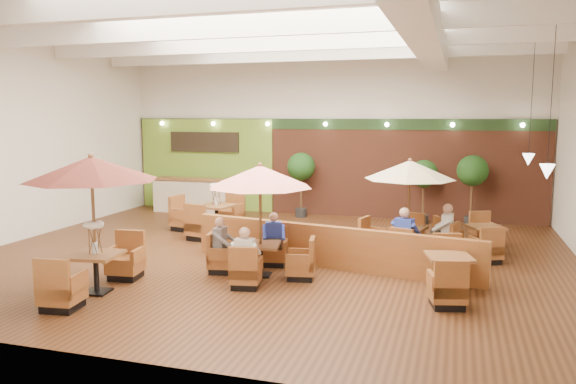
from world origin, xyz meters
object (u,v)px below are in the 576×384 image
at_px(table_5, 474,240).
at_px(topiary_1, 424,176).
at_px(table_3, 208,216).
at_px(diner_1, 274,233).
at_px(table_1, 260,199).
at_px(table_2, 409,188).
at_px(topiary_2, 472,173).
at_px(booth_divider, 329,247).
at_px(diner_2, 222,239).
at_px(diner_3, 405,230).
at_px(topiary_0, 301,169).
at_px(diner_4, 445,225).
at_px(service_counter, 197,196).
at_px(diner_0, 245,251).
at_px(table_4, 448,274).
at_px(table_0, 92,188).

relative_size(table_5, topiary_1, 1.26).
height_order(table_3, diner_1, table_3).
bearing_deg(table_1, table_2, 34.17).
bearing_deg(topiary_2, booth_divider, -117.71).
bearing_deg(diner_2, diner_3, 113.56).
relative_size(topiary_0, diner_4, 2.58).
bearing_deg(topiary_0, diner_1, -80.18).
bearing_deg(topiary_1, diner_4, -79.70).
distance_m(service_counter, table_2, 8.55).
height_order(table_1, table_3, table_1).
height_order(table_3, diner_4, table_3).
distance_m(topiary_2, diner_0, 8.90).
relative_size(table_2, topiary_1, 1.20).
xyz_separation_m(table_3, topiary_2, (7.26, 3.10, 1.15)).
xyz_separation_m(table_3, topiary_1, (5.85, 3.10, 1.02)).
height_order(service_counter, booth_divider, service_counter).
xyz_separation_m(table_1, topiary_0, (-1.04, 6.88, -0.05)).
bearing_deg(table_4, table_2, 95.61).
bearing_deg(table_3, table_5, 7.32).
height_order(table_1, topiary_2, table_1).
distance_m(diner_0, diner_1, 1.73).
xyz_separation_m(booth_divider, diner_2, (-2.10, -1.03, 0.27)).
bearing_deg(diner_0, table_5, 39.56).
bearing_deg(service_counter, table_3, -58.53).
xyz_separation_m(table_1, diner_1, (-0.00, 0.87, -0.91)).
height_order(service_counter, topiary_2, topiary_2).
bearing_deg(topiary_2, diner_3, -106.92).
xyz_separation_m(table_2, table_4, (0.99, -2.73, -1.27)).
relative_size(topiary_0, diner_1, 2.91).
relative_size(table_0, table_2, 1.11).
bearing_deg(diner_2, table_1, 86.16).
distance_m(booth_divider, table_4, 2.75).
distance_m(booth_divider, topiary_2, 6.71).
xyz_separation_m(booth_divider, table_0, (-3.82, -3.01, 1.54)).
height_order(table_4, diner_3, diner_3).
height_order(table_5, diner_2, diner_2).
bearing_deg(diner_2, table_2, 123.08).
xyz_separation_m(diner_0, diner_1, (-0.00, 1.73, -0.01)).
xyz_separation_m(table_1, table_4, (3.78, 0.02, -1.29)).
bearing_deg(topiary_1, topiary_0, 180.00).
xyz_separation_m(topiary_2, diner_0, (-4.30, -7.75, -0.87)).
height_order(service_counter, diner_2, diner_2).
bearing_deg(topiary_1, table_3, -152.09).
xyz_separation_m(table_4, topiary_1, (-0.89, 6.86, 1.13)).
xyz_separation_m(topiary_1, diner_4, (0.75, -4.14, -0.71)).
xyz_separation_m(table_2, table_5, (1.53, 0.60, -1.29)).
bearing_deg(topiary_1, table_4, -82.58).
bearing_deg(table_0, topiary_0, 72.96).
bearing_deg(booth_divider, table_0, -131.42).
height_order(table_2, table_4, table_2).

